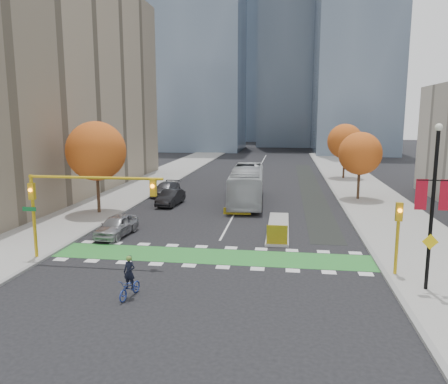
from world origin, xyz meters
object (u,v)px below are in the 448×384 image
(parked_car_c, at_px, (166,189))
(traffic_signal_west, at_px, (73,195))
(cyclist, at_px, (130,284))
(tree_east_near, at_px, (360,154))
(hazard_board, at_px, (277,235))
(banner_lamppost, at_px, (433,201))
(parked_car_b, at_px, (171,198))
(tree_east_far, at_px, (345,141))
(traffic_signal_east, at_px, (398,228))
(tree_west, at_px, (96,151))
(parked_car_a, at_px, (117,226))
(bus, at_px, (247,185))

(parked_car_c, bearing_deg, traffic_signal_west, -81.69)
(cyclist, bearing_deg, tree_east_near, 72.22)
(tree_east_near, bearing_deg, hazard_board, -114.20)
(parked_car_c, bearing_deg, cyclist, -71.26)
(traffic_signal_west, xyz_separation_m, banner_lamppost, (19.43, -1.99, 0.58))
(banner_lamppost, bearing_deg, parked_car_b, 133.41)
(tree_east_far, xyz_separation_m, cyclist, (-15.31, -43.25, -4.54))
(banner_lamppost, bearing_deg, traffic_signal_east, 116.61)
(traffic_signal_east, xyz_separation_m, cyclist, (-13.31, -4.74, -2.04))
(tree_east_far, relative_size, cyclist, 3.66)
(traffic_signal_east, relative_size, cyclist, 1.96)
(parked_car_b, bearing_deg, banner_lamppost, -41.65)
(traffic_signal_west, bearing_deg, parked_car_b, 85.79)
(tree_west, distance_m, cyclist, 20.16)
(tree_west, xyz_separation_m, traffic_signal_west, (4.07, -12.51, -1.58))
(tree_west, xyz_separation_m, tree_east_near, (24.00, 10.00, -0.75))
(banner_lamppost, height_order, parked_car_c, banner_lamppost)
(banner_lamppost, distance_m, cyclist, 15.08)
(banner_lamppost, relative_size, cyclist, 3.96)
(tree_west, distance_m, traffic_signal_east, 25.90)
(tree_east_near, height_order, parked_car_b, tree_east_near)
(parked_car_a, bearing_deg, bus, 64.48)
(parked_car_a, bearing_deg, tree_east_near, 45.86)
(parked_car_a, bearing_deg, traffic_signal_east, -12.15)
(cyclist, bearing_deg, parked_car_c, 112.79)
(tree_east_near, relative_size, bus, 0.54)
(traffic_signal_east, distance_m, parked_car_b, 24.38)
(traffic_signal_east, distance_m, bus, 21.94)
(tree_east_far, distance_m, parked_car_a, 38.76)
(tree_west, relative_size, bus, 0.63)
(traffic_signal_west, height_order, traffic_signal_east, traffic_signal_west)
(cyclist, relative_size, parked_car_a, 0.46)
(bus, distance_m, parked_car_b, 7.77)
(hazard_board, height_order, tree_west, tree_west)
(parked_car_a, bearing_deg, traffic_signal_west, -87.71)
(tree_west, xyz_separation_m, parked_car_a, (4.37, -6.82, -4.84))
(banner_lamppost, distance_m, bus, 24.32)
(banner_lamppost, distance_m, parked_car_c, 31.67)
(tree_west, bearing_deg, traffic_signal_east, -29.07)
(parked_car_a, distance_m, parked_car_b, 11.55)
(tree_west, relative_size, cyclist, 3.94)
(tree_east_near, distance_m, cyclist, 31.29)
(parked_car_b, bearing_deg, traffic_signal_east, -40.13)
(tree_east_far, bearing_deg, hazard_board, -104.12)
(parked_car_a, bearing_deg, tree_east_far, 63.75)
(parked_car_a, bearing_deg, tree_west, 127.92)
(traffic_signal_west, relative_size, parked_car_b, 1.84)
(tree_west, bearing_deg, traffic_signal_west, -71.98)
(traffic_signal_east, height_order, banner_lamppost, banner_lamppost)
(traffic_signal_west, bearing_deg, cyclist, -42.77)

